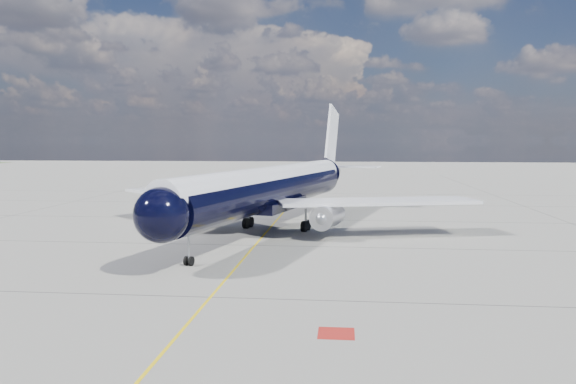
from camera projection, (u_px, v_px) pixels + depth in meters
name	position (u px, v px, depth m)	size (l,w,h in m)	color
ground	(283.00, 213.00, 64.72)	(320.00, 320.00, 0.00)	gray
taxiway_centerline	(277.00, 219.00, 59.77)	(0.16, 160.00, 0.01)	yellow
red_marking	(336.00, 333.00, 24.41)	(1.60, 1.60, 0.01)	maroon
main_airliner	(276.00, 187.00, 52.54)	(35.68, 44.14, 12.92)	black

